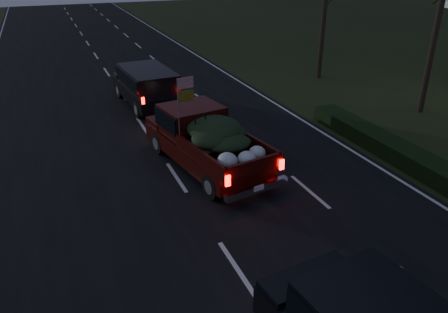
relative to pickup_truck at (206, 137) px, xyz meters
name	(u,v)px	position (x,y,z in m)	size (l,w,h in m)	color
ground	(237,269)	(-1.23, -5.46, -1.09)	(120.00, 120.00, 0.00)	black
road_asphalt	(237,269)	(-1.23, -5.46, -1.08)	(14.00, 120.00, 0.02)	black
hedge_row	(404,155)	(6.57, -2.46, -0.79)	(1.00, 10.00, 0.60)	black
pickup_truck	(206,137)	(0.00, 0.00, 0.00)	(3.03, 5.85, 2.92)	#3F0C08
lead_suv	(148,83)	(-0.29, 7.29, 0.01)	(2.49, 5.24, 1.47)	black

